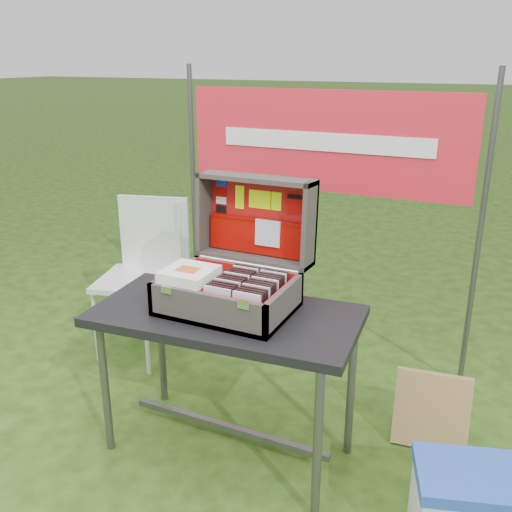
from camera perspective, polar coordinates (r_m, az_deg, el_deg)
The scene contains 94 objects.
ground at distance 2.77m, azimuth -2.08°, elevation -19.58°, with size 80.00×80.00×0.00m, color #23380E.
table at distance 2.62m, azimuth -2.89°, elevation -12.62°, with size 1.13×0.57×0.71m, color black, non-canonical shape.
table_top at distance 2.46m, azimuth -3.03°, elevation -6.00°, with size 1.13×0.57×0.04m, color black.
table_leg_fl at distance 2.73m, azimuth -14.86°, elevation -12.42°, with size 0.04×0.04×0.67m, color #59595B.
table_leg_fr at distance 2.29m, azimuth 6.16°, elevation -18.54°, with size 0.04×0.04×0.67m, color #59595B.
table_leg_bl at distance 3.03m, azimuth -9.45°, elevation -8.59°, with size 0.04×0.04×0.67m, color #59595B.
table_leg_br at distance 2.65m, azimuth 9.48°, elevation -13.01°, with size 0.04×0.04×0.67m, color #59595B.
table_brace at distance 2.75m, azimuth -2.81°, elevation -16.77°, with size 0.98×0.03×0.03m, color #59595B.
suitcase at distance 2.42m, azimuth -2.28°, elevation 0.84°, with size 0.54×0.55×0.53m, color #443F39, non-canonical shape.
suitcase_base_bottom at distance 2.46m, azimuth -2.85°, elevation -5.18°, with size 0.54×0.39×0.02m, color #443F39.
suitcase_base_wall_front at distance 2.29m, azimuth -5.05°, elevation -5.48°, with size 0.54×0.02×0.15m, color #443F39.
suitcase_base_wall_back at distance 2.59m, azimuth -0.96°, elevation -2.41°, with size 0.54×0.02×0.15m, color #443F39.
suitcase_base_wall_left at distance 2.56m, azimuth -8.05°, elevation -2.83°, with size 0.02×0.39×0.15m, color #443F39.
suitcase_base_wall_right at distance 2.33m, azimuth 2.82°, elevation -4.93°, with size 0.02×0.39×0.15m, color #443F39.
suitcase_liner_floor at distance 2.45m, azimuth -2.86°, elevation -4.89°, with size 0.50×0.35×0.01m, color red.
suitcase_latch_left at distance 2.34m, azimuth -8.93°, elevation -3.37°, with size 0.05×0.01×0.03m, color silver.
suitcase_latch_right at distance 2.18m, azimuth -1.24°, elevation -4.93°, with size 0.05×0.01×0.03m, color silver.
suitcase_hinge at distance 2.57m, azimuth -0.87°, elevation -0.82°, with size 0.02×0.02×0.49m, color silver.
suitcase_lid_back at distance 2.64m, azimuth 0.51°, elevation 3.98°, with size 0.54×0.39×0.02m, color #443F39.
suitcase_lid_rim_far at distance 2.55m, azimuth 0.02°, elevation 7.75°, with size 0.54×0.02×0.15m, color #443F39.
suitcase_lid_rim_near at distance 2.63m, azimuth -0.16°, elevation -0.18°, with size 0.54×0.02×0.15m, color #443F39.
suitcase_lid_rim_left at distance 2.70m, azimuth -5.10°, elevation 4.34°, with size 0.02×0.39×0.15m, color #443F39.
suitcase_lid_rim_right at distance 2.48m, azimuth 5.38°, elevation 3.01°, with size 0.02×0.39×0.15m, color #443F39.
suitcase_lid_liner at distance 2.62m, azimuth 0.38°, elevation 3.92°, with size 0.50×0.34×0.01m, color red.
suitcase_liner_wall_front at distance 2.30m, azimuth -4.88°, elevation -5.11°, with size 0.50×0.01×0.12m, color red.
suitcase_liner_wall_back at distance 2.57m, azimuth -1.10°, elevation -2.29°, with size 0.50×0.01×0.12m, color red.
suitcase_liner_wall_left at distance 2.55m, azimuth -7.80°, elevation -2.66°, with size 0.01×0.35×0.12m, color red.
suitcase_liner_wall_right at distance 2.33m, azimuth 2.51°, elevation -4.64°, with size 0.01×0.35×0.12m, color red.
suitcase_lid_pocket at distance 2.63m, azimuth 0.16°, elevation 1.93°, with size 0.48×0.16×0.03m, color #9A0802.
suitcase_pocket_edge at distance 2.60m, azimuth 0.14°, elevation 3.55°, with size 0.47×0.02×0.02m, color #9A0802.
suitcase_pocket_cd at distance 2.58m, azimuth 1.17°, elevation 2.30°, with size 0.12×0.12×0.01m, color silver.
lid_sticker_cc_a at distance 2.68m, azimuth -3.49°, elevation 7.25°, with size 0.05×0.03×0.00m, color #1933B2.
lid_sticker_cc_b at distance 2.69m, azimuth -3.50°, elevation 6.41°, with size 0.05×0.03×0.00m, color #B60504.
lid_sticker_cc_c at distance 2.69m, azimuth -3.50°, elevation 5.57°, with size 0.05×0.03×0.00m, color white.
lid_sticker_cc_d at distance 2.70m, azimuth -3.50°, elevation 4.74°, with size 0.05×0.03×0.00m, color black.
lid_card_neon_tall at distance 2.65m, azimuth -1.64°, elevation 5.90°, with size 0.04×0.11×0.00m, color #CCFD04.
lid_card_neon_main at distance 2.60m, azimuth 0.37°, elevation 5.68°, with size 0.11×0.08×0.00m, color #CCFD04.
lid_card_neon_small at distance 2.57m, azimuth 2.05°, elevation 5.49°, with size 0.05×0.08×0.00m, color #CCFD04.
lid_sticker_band at distance 2.53m, azimuth 4.07°, elevation 5.25°, with size 0.10×0.10×0.00m, color #B60504.
lid_sticker_band_bar at distance 2.53m, azimuth 4.10°, elevation 5.92°, with size 0.09×0.02×0.00m, color black.
cd_left_0 at distance 2.29m, azimuth -3.88°, elevation -4.77°, with size 0.12×0.01×0.14m, color silver.
cd_left_1 at distance 2.31m, azimuth -3.62°, elevation -4.57°, with size 0.12×0.01×0.14m, color black.
cd_left_2 at distance 2.33m, azimuth -3.37°, elevation -4.38°, with size 0.12×0.01×0.14m, color black.
cd_left_3 at distance 2.34m, azimuth -3.12°, elevation -4.19°, with size 0.12×0.01×0.14m, color black.
cd_left_4 at distance 2.36m, azimuth -2.87°, elevation -4.01°, with size 0.12×0.01×0.14m, color silver.
cd_left_5 at distance 2.38m, azimuth -2.63°, elevation -3.82°, with size 0.12×0.01×0.14m, color black.
cd_left_6 at distance 2.39m, azimuth -2.39°, elevation -3.64°, with size 0.12×0.01×0.14m, color black.
cd_left_7 at distance 2.41m, azimuth -2.15°, elevation -3.46°, with size 0.12×0.01×0.14m, color black.
cd_left_8 at distance 2.43m, azimuth -1.92°, elevation -3.29°, with size 0.12×0.01×0.14m, color silver.
cd_left_9 at distance 2.45m, azimuth -1.69°, elevation -3.11°, with size 0.12×0.01×0.14m, color black.
cd_left_10 at distance 2.46m, azimuth -1.47°, elevation -2.94°, with size 0.12×0.01×0.14m, color black.
cd_left_11 at distance 2.48m, azimuth -1.25°, elevation -2.77°, with size 0.12×0.01×0.14m, color black.
cd_left_12 at distance 2.50m, azimuth -1.03°, elevation -2.61°, with size 0.12×0.01×0.14m, color silver.
cd_left_13 at distance 2.52m, azimuth -0.81°, elevation -2.44°, with size 0.12×0.01×0.14m, color black.
cd_right_0 at distance 2.24m, azimuth -0.93°, elevation -5.36°, with size 0.12×0.01×0.14m, color silver.
cd_right_1 at distance 2.25m, azimuth -0.69°, elevation -5.16°, with size 0.12×0.01×0.14m, color black.
cd_right_2 at distance 2.27m, azimuth -0.45°, elevation -4.96°, with size 0.12×0.01×0.14m, color black.
cd_right_3 at distance 2.29m, azimuth -0.22°, elevation -4.76°, with size 0.12×0.01×0.14m, color black.
cd_right_4 at distance 2.31m, azimuth 0.01°, elevation -4.56°, with size 0.12×0.01×0.14m, color silver.
cd_right_5 at distance 2.32m, azimuth 0.24°, elevation -4.37°, with size 0.12×0.01×0.14m, color black.
cd_right_6 at distance 2.34m, azimuth 0.46°, elevation -4.18°, with size 0.12×0.01×0.14m, color black.
cd_right_7 at distance 2.36m, azimuth 0.68°, elevation -3.99°, with size 0.12×0.01×0.14m, color black.
cd_right_8 at distance 2.38m, azimuth 0.90°, elevation -3.81°, with size 0.12×0.01×0.14m, color silver.
cd_right_9 at distance 2.39m, azimuth 1.11°, elevation -3.63°, with size 0.12×0.01×0.14m, color black.
cd_right_10 at distance 2.41m, azimuth 1.32°, elevation -3.45°, with size 0.12×0.01×0.14m, color black.
cd_right_11 at distance 2.43m, azimuth 1.52°, elevation -3.27°, with size 0.12×0.01×0.14m, color black.
cd_right_12 at distance 2.45m, azimuth 1.73°, elevation -3.10°, with size 0.12×0.01×0.14m, color silver.
cd_right_13 at distance 2.47m, azimuth 1.93°, elevation -2.93°, with size 0.12×0.01×0.14m, color black.
songbook_0 at distance 2.41m, azimuth -6.67°, elevation -2.24°, with size 0.20×0.20×0.01m, color white.
songbook_1 at distance 2.41m, azimuth -6.68°, elevation -2.13°, with size 0.20×0.20×0.01m, color white.
songbook_2 at distance 2.41m, azimuth -6.68°, elevation -2.02°, with size 0.20×0.20×0.01m, color white.
songbook_3 at distance 2.41m, azimuth -6.69°, elevation -1.91°, with size 0.20×0.20×0.01m, color white.
songbook_4 at distance 2.41m, azimuth -6.69°, elevation -1.80°, with size 0.20×0.20×0.01m, color white.
songbook_5 at distance 2.41m, azimuth -6.69°, elevation -1.68°, with size 0.20×0.20×0.01m, color white.
songbook_6 at distance 2.40m, azimuth -6.70°, elevation -1.57°, with size 0.20×0.20×0.01m, color white.
songbook_7 at distance 2.40m, azimuth -6.70°, elevation -1.46°, with size 0.20×0.20×0.01m, color white.
songbook_8 at distance 2.40m, azimuth -6.71°, elevation -1.35°, with size 0.20×0.20×0.01m, color white.
songbook_graphic at distance 2.39m, azimuth -6.84°, elevation -1.34°, with size 0.09×0.07×0.00m, color #D85919.
cooler at distance 2.40m, azimuth 20.38°, elevation -22.78°, with size 0.39×0.30×0.34m, color white, non-canonical shape.
cooler_lid at distance 2.31m, azimuth 20.83°, elevation -20.01°, with size 0.39×0.30×0.05m, color blue.
chair at distance 3.45m, azimuth -11.83°, elevation -2.56°, with size 0.43×0.48×0.95m, color silver, non-canonical shape.
chair_seat at distance 3.45m, azimuth -11.84°, elevation -2.40°, with size 0.43×0.43×0.03m, color silver.
chair_backrest at distance 3.53m, azimuth -10.12°, elevation 2.30°, with size 0.43×0.03×0.45m, color silver.
chair_leg_fl at distance 3.53m, azimuth -15.76°, elevation -6.55°, with size 0.02×0.02×0.49m, color silver.
chair_leg_fr at distance 3.31m, azimuth -10.88°, elevation -7.88°, with size 0.02×0.02×0.49m, color silver.
chair_leg_bl at distance 3.78m, azimuth -12.17°, elevation -4.44°, with size 0.02×0.02×0.49m, color silver.
chair_leg_br at distance 3.58m, azimuth -7.45°, elevation -5.52°, with size 0.02×0.02×0.49m, color silver.
chair_upright_left at distance 3.64m, azimuth -12.48°, elevation 2.48°, with size 0.02×0.02×0.45m, color silver.
chair_upright_right at distance 3.43m, azimuth -7.60°, elevation 1.76°, with size 0.02×0.02×0.45m, color silver.
cardboard_box at distance 2.87m, azimuth 17.14°, elevation -14.57°, with size 0.34×0.05×0.36m, color #A07C47.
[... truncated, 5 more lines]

